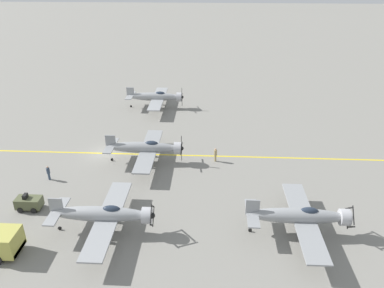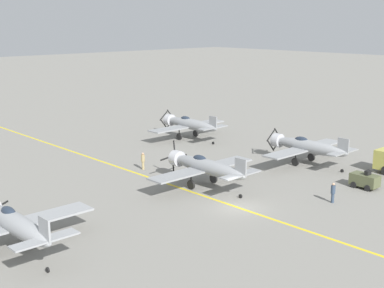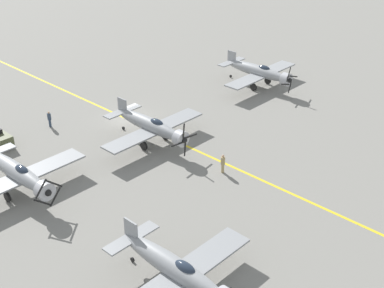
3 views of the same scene
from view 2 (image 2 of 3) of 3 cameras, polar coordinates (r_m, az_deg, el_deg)
name	(u,v)px [view 2 (image 2 of 3)]	position (r m, az deg, el deg)	size (l,w,h in m)	color
ground_plane	(237,207)	(46.01, 4.82, -6.73)	(400.00, 400.00, 0.00)	gray
taxiway_stripe	(237,207)	(46.01, 4.82, -6.73)	(0.30, 160.00, 0.01)	yellow
airplane_far_right	(189,124)	(71.48, -0.30, 2.14)	(12.00, 9.98, 3.65)	gray
airplane_mid_center	(205,167)	(50.72, 1.41, -2.42)	(12.00, 9.98, 3.80)	gray
airplane_mid_left	(14,223)	(38.91, -18.50, -7.99)	(12.00, 9.98, 3.74)	#939598
airplane_mid_right	(307,146)	(60.11, 12.13, -0.25)	(12.00, 9.98, 3.65)	gray
tow_tractor	(365,180)	(53.26, 17.95, -3.68)	(1.57, 2.60, 1.79)	#515638
ground_crew_walking	(333,192)	(48.21, 14.81, -4.97)	(0.39, 0.39, 1.81)	#334256
ground_crew_inspecting	(143,160)	(57.09, -5.25, -1.74)	(0.40, 0.40, 1.86)	tan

